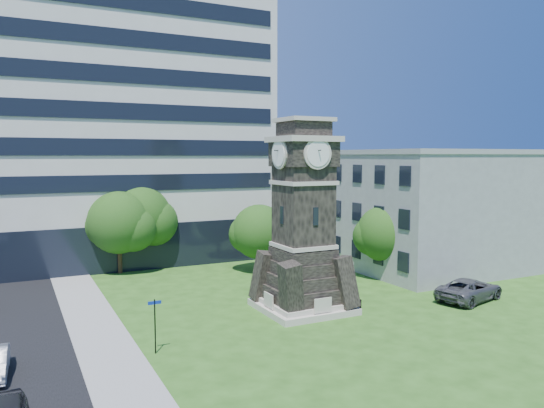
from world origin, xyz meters
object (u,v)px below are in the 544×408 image
clock_tower (303,228)px  street_sign (155,320)px  car_east_lot (470,289)px  park_bench (345,304)px

clock_tower → street_sign: clock_tower is taller
clock_tower → car_east_lot: clock_tower is taller
clock_tower → park_bench: (2.15, -1.68, -4.75)m
clock_tower → street_sign: bearing=-162.0°
street_sign → clock_tower: bearing=17.2°
park_bench → street_sign: 12.71m
car_east_lot → street_sign: (-21.70, -0.20, 0.96)m
park_bench → street_sign: bearing=163.6°
street_sign → car_east_lot: bearing=-0.3°
clock_tower → park_bench: clock_tower is taller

